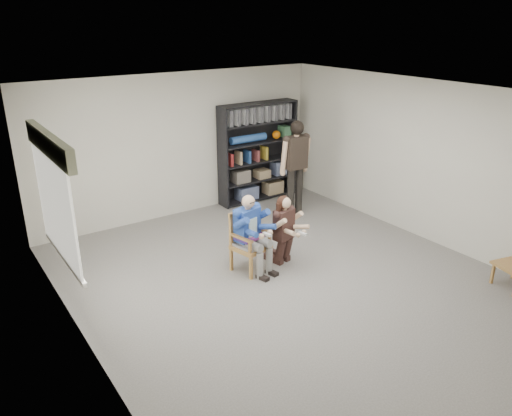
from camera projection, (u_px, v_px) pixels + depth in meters
room_shell at (291, 195)px, 7.09m from camera, size 6.00×7.00×2.80m
floor at (289, 281)px, 7.60m from camera, size 6.00×7.00×0.01m
window_left at (56, 200)px, 6.21m from camera, size 0.16×2.00×1.75m
armchair at (251, 242)px, 7.77m from camera, size 0.67×0.65×0.97m
seated_man at (251, 233)px, 7.72m from camera, size 0.70×0.86×1.26m
kneeling_woman at (285, 231)px, 7.95m from camera, size 0.64×0.86×1.15m
bookshelf at (258, 152)px, 10.63m from camera, size 1.80×0.38×2.10m
standing_man at (296, 170)px, 9.72m from camera, size 0.61×0.37×1.92m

